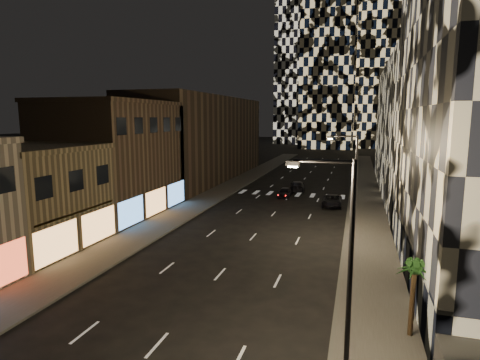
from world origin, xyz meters
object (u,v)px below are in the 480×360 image
Objects in this scene: streetlight_far at (352,180)px; palm_tree at (414,273)px; car_dark_rightlane at (332,201)px; car_dark_midlane at (285,192)px; car_dark_oncoming at (297,186)px; streetlight_near at (344,261)px.

streetlight_far reaches higher than palm_tree.
palm_tree is (5.52, -28.71, 2.63)m from car_dark_rightlane.
car_dark_rightlane reaches higher than car_dark_midlane.
streetlight_far reaches higher than car_dark_rightlane.
car_dark_oncoming reaches higher than car_dark_rightlane.
streetlight_far is at bearing 101.89° from palm_tree.
palm_tree is at bearing 98.36° from car_dark_oncoming.
car_dark_rightlane is (5.48, -8.92, -0.05)m from car_dark_oncoming.
streetlight_near is 2.36× the size of car_dark_midlane.
streetlight_near is at bearing -121.83° from palm_tree.
streetlight_far is 20.38m from car_dark_midlane.
palm_tree is at bearing -80.71° from car_dark_rightlane.
streetlight_far is at bearing -64.44° from car_dark_midlane.
car_dark_oncoming is 10.47m from car_dark_rightlane.
palm_tree is at bearing 58.17° from streetlight_near.
streetlight_near is 2.35× the size of palm_tree.
streetlight_near is 1.85× the size of car_dark_rightlane.
car_dark_oncoming is at bearing 119.97° from car_dark_rightlane.
car_dark_midlane is at bearing 70.66° from car_dark_oncoming.
car_dark_midlane is at bearing 116.52° from streetlight_far.
streetlight_near and streetlight_far have the same top height.
car_dark_rightlane is 1.27× the size of palm_tree.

